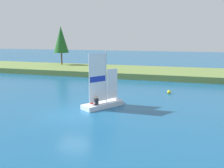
{
  "coord_description": "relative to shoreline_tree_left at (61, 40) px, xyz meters",
  "views": [
    {
      "loc": [
        8.68,
        -17.13,
        5.98
      ],
      "look_at": [
        0.65,
        7.8,
        1.2
      ],
      "focal_mm": 40.65,
      "sensor_mm": 36.0,
      "label": 1
    }
  ],
  "objects": [
    {
      "name": "sailboat",
      "position": [
        17.38,
        -23.08,
        -5.2
      ],
      "size": [
        3.29,
        4.35,
        5.32
      ],
      "rotation": [
        0.0,
        0.0,
        1.03
      ],
      "color": "silver",
      "rests_on": "ground"
    },
    {
      "name": "channel_buoy",
      "position": [
        22.07,
        -16.39,
        -5.45
      ],
      "size": [
        0.39,
        0.39,
        0.39
      ],
      "primitive_type": "sphere",
      "color": "yellow",
      "rests_on": "ground"
    },
    {
      "name": "shore_bank",
      "position": [
        15.73,
        -2.98,
        -5.21
      ],
      "size": [
        80.0,
        11.25,
        0.87
      ],
      "primitive_type": "cube",
      "color": "olive",
      "rests_on": "ground"
    },
    {
      "name": "shoreline_tree_left",
      "position": [
        0.0,
        0.0,
        0.0
      ],
      "size": [
        2.87,
        2.87,
        7.28
      ],
      "color": "brown",
      "rests_on": "shore_bank"
    },
    {
      "name": "ground_plane",
      "position": [
        15.73,
        -26.77,
        -5.64
      ],
      "size": [
        200.0,
        200.0,
        0.0
      ],
      "primitive_type": "plane",
      "color": "#195684"
    }
  ]
}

